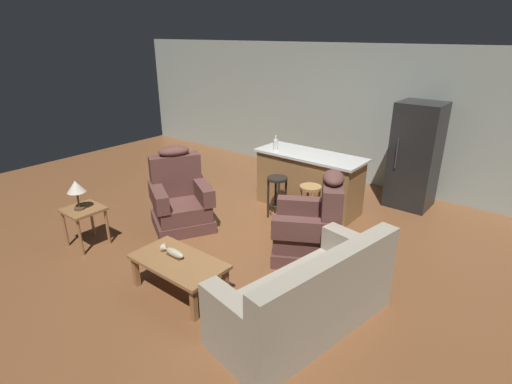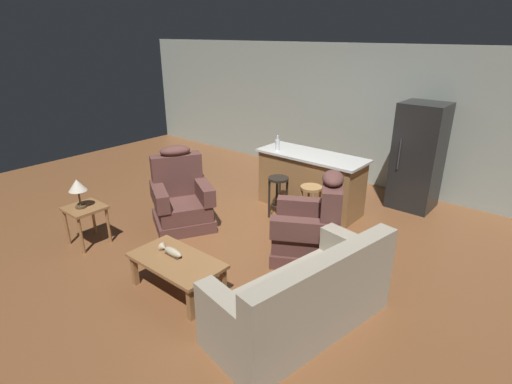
% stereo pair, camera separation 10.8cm
% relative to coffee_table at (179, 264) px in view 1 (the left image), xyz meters
% --- Properties ---
extents(ground_plane, '(12.00, 12.00, 0.00)m').
position_rel_coffee_table_xyz_m(ground_plane, '(-0.11, 1.59, -0.36)').
color(ground_plane, brown).
extents(back_wall, '(12.00, 0.05, 2.60)m').
position_rel_coffee_table_xyz_m(back_wall, '(-0.11, 4.72, 0.94)').
color(back_wall, '#939E93').
rests_on(back_wall, ground_plane).
extents(coffee_table, '(1.10, 0.60, 0.42)m').
position_rel_coffee_table_xyz_m(coffee_table, '(0.00, 0.00, 0.00)').
color(coffee_table, olive).
rests_on(coffee_table, ground_plane).
extents(fish_figurine, '(0.34, 0.10, 0.10)m').
position_rel_coffee_table_xyz_m(fish_figurine, '(-0.12, 0.03, 0.10)').
color(fish_figurine, '#4C3823').
rests_on(fish_figurine, coffee_table).
extents(couch, '(1.17, 2.02, 0.94)m').
position_rel_coffee_table_xyz_m(couch, '(1.45, 0.40, -0.02)').
color(couch, '#9E937F').
rests_on(couch, ground_plane).
extents(recliner_near_lamp, '(1.14, 1.14, 1.20)m').
position_rel_coffee_table_xyz_m(recliner_near_lamp, '(-1.31, 1.18, 0.06)').
color(recliner_near_lamp, brown).
rests_on(recliner_near_lamp, ground_plane).
extents(recliner_near_island, '(1.15, 1.15, 1.20)m').
position_rel_coffee_table_xyz_m(recliner_near_island, '(0.76, 1.63, 0.06)').
color(recliner_near_island, brown).
rests_on(recliner_near_island, ground_plane).
extents(end_table, '(0.48, 0.48, 0.56)m').
position_rel_coffee_table_xyz_m(end_table, '(-1.84, -0.07, 0.10)').
color(end_table, olive).
rests_on(end_table, ground_plane).
extents(table_lamp, '(0.24, 0.24, 0.41)m').
position_rel_coffee_table_xyz_m(table_lamp, '(-1.85, -0.11, 0.50)').
color(table_lamp, '#4C3823').
rests_on(table_lamp, end_table).
extents(kitchen_island, '(1.80, 0.70, 0.95)m').
position_rel_coffee_table_xyz_m(kitchen_island, '(-0.11, 2.94, 0.11)').
color(kitchen_island, olive).
rests_on(kitchen_island, ground_plane).
extents(bar_stool_left, '(0.32, 0.32, 0.68)m').
position_rel_coffee_table_xyz_m(bar_stool_left, '(-0.31, 2.31, 0.11)').
color(bar_stool_left, black).
rests_on(bar_stool_left, ground_plane).
extents(bar_stool_right, '(0.32, 0.32, 0.68)m').
position_rel_coffee_table_xyz_m(bar_stool_right, '(0.29, 2.31, 0.11)').
color(bar_stool_right, '#A87A47').
rests_on(bar_stool_right, ground_plane).
extents(refrigerator, '(0.70, 0.69, 1.76)m').
position_rel_coffee_table_xyz_m(refrigerator, '(1.18, 4.14, 0.52)').
color(refrigerator, black).
rests_on(refrigerator, ground_plane).
extents(bottle_tall_green, '(0.08, 0.08, 0.25)m').
position_rel_coffee_table_xyz_m(bottle_tall_green, '(-0.69, 2.78, 0.68)').
color(bottle_tall_green, silver).
rests_on(bottle_tall_green, kitchen_island).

